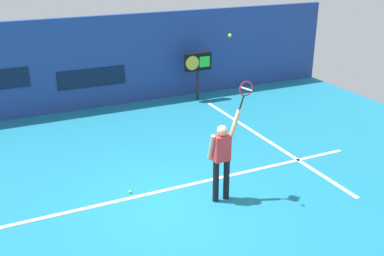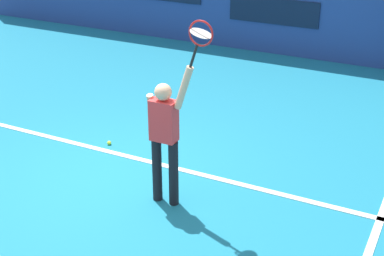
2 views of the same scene
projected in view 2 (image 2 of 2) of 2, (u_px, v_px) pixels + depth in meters
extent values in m
plane|color=teal|center=(117.00, 176.00, 8.24)|extent=(18.00, 18.00, 0.00)
cube|color=#0C1933|center=(273.00, 11.00, 13.23)|extent=(2.20, 0.03, 0.60)
cube|color=white|center=(138.00, 159.00, 8.70)|extent=(10.00, 0.10, 0.01)
cylinder|color=black|center=(157.00, 169.00, 7.47)|extent=(0.13, 0.13, 0.92)
cylinder|color=black|center=(174.00, 173.00, 7.37)|extent=(0.13, 0.13, 0.92)
cube|color=red|center=(164.00, 120.00, 7.11)|extent=(0.34, 0.20, 0.55)
sphere|color=#D8A884|center=(163.00, 92.00, 6.95)|extent=(0.22, 0.22, 0.22)
cylinder|color=#D8A884|center=(184.00, 88.00, 6.79)|extent=(0.26, 0.09, 0.58)
cylinder|color=#D8A884|center=(153.00, 114.00, 7.25)|extent=(0.09, 0.23, 0.58)
cylinder|color=black|center=(194.00, 56.00, 6.56)|extent=(0.12, 0.03, 0.30)
torus|color=red|center=(201.00, 33.00, 6.40)|extent=(0.40, 0.02, 0.40)
cylinder|color=silver|center=(201.00, 33.00, 6.40)|extent=(0.26, 0.27, 0.09)
sphere|color=#CCE033|center=(109.00, 143.00, 9.15)|extent=(0.07, 0.07, 0.07)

